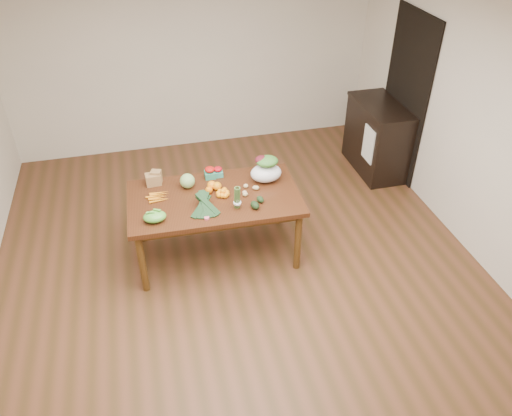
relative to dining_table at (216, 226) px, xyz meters
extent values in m
plane|color=brown|center=(0.18, -0.44, -0.38)|extent=(6.00, 6.00, 0.00)
cube|color=white|center=(0.18, -0.44, 2.33)|extent=(5.00, 6.00, 0.02)
cube|color=beige|center=(0.18, 2.56, 0.98)|extent=(5.00, 0.02, 2.70)
cube|color=beige|center=(2.68, -0.44, 0.98)|extent=(0.02, 6.00, 2.70)
cube|color=#42210F|center=(0.00, 0.00, 0.00)|extent=(1.75, 1.01, 0.75)
cube|color=black|center=(2.66, 1.16, 0.68)|extent=(0.02, 1.00, 2.10)
cube|color=black|center=(2.40, 1.23, 0.10)|extent=(0.52, 1.02, 0.94)
cube|color=white|center=(2.14, 0.96, 0.18)|extent=(0.02, 0.28, 0.45)
sphere|color=#90B669|center=(-0.23, 0.23, 0.45)|extent=(0.15, 0.15, 0.15)
sphere|color=orange|center=(-0.04, 0.07, 0.41)|extent=(0.07, 0.07, 0.07)
sphere|color=#FF640F|center=(0.00, 0.14, 0.42)|extent=(0.09, 0.09, 0.09)
sphere|color=orange|center=(0.05, 0.11, 0.42)|extent=(0.09, 0.09, 0.09)
ellipsoid|color=green|center=(-0.61, -0.26, 0.42)|extent=(0.22, 0.16, 0.10)
ellipsoid|color=tan|center=(0.31, -0.03, 0.39)|extent=(0.05, 0.04, 0.04)
ellipsoid|color=#DAC07E|center=(0.30, -0.07, 0.40)|extent=(0.05, 0.05, 0.05)
ellipsoid|color=#DCB87F|center=(0.43, 0.02, 0.40)|extent=(0.05, 0.04, 0.04)
ellipsoid|color=#DAC47D|center=(0.34, 0.08, 0.40)|extent=(0.05, 0.04, 0.04)
ellipsoid|color=tan|center=(0.44, 0.01, 0.40)|extent=(0.05, 0.05, 0.04)
ellipsoid|color=black|center=(0.35, -0.30, 0.41)|extent=(0.10, 0.13, 0.07)
ellipsoid|color=black|center=(0.42, -0.21, 0.41)|extent=(0.09, 0.11, 0.06)
camera|label=1|loc=(-0.59, -4.10, 3.22)|focal=35.00mm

